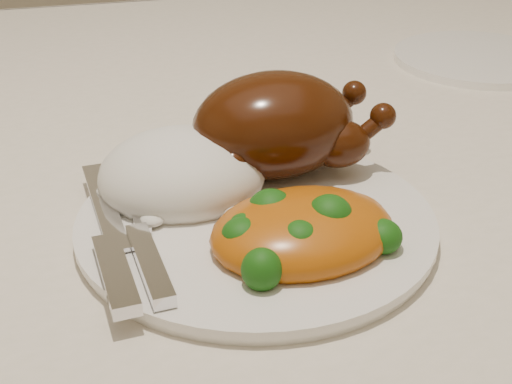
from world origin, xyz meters
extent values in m
cube|color=brown|center=(0.00, 0.00, 0.74)|extent=(1.60, 0.90, 0.04)
cube|color=silver|center=(0.00, 0.00, 0.76)|extent=(1.72, 1.02, 0.01)
cube|color=silver|center=(0.00, 0.51, 0.68)|extent=(1.72, 0.01, 0.18)
cylinder|color=white|center=(0.01, -0.18, 0.77)|extent=(0.26, 0.26, 0.01)
cylinder|color=white|center=(0.36, 0.11, 0.77)|extent=(0.24, 0.24, 0.01)
ellipsoid|color=#3F1706|center=(0.04, -0.12, 0.82)|extent=(0.13, 0.11, 0.08)
ellipsoid|color=#3F1706|center=(0.03, -0.12, 0.84)|extent=(0.06, 0.05, 0.03)
ellipsoid|color=#3F1706|center=(0.09, -0.14, 0.81)|extent=(0.05, 0.04, 0.04)
sphere|color=#3F1706|center=(0.12, -0.14, 0.83)|extent=(0.02, 0.02, 0.02)
ellipsoid|color=#3F1706|center=(0.09, -0.09, 0.81)|extent=(0.05, 0.04, 0.04)
sphere|color=#3F1706|center=(0.12, -0.09, 0.83)|extent=(0.02, 0.02, 0.02)
sphere|color=#3F1706|center=(0.00, -0.15, 0.81)|extent=(0.03, 0.03, 0.03)
sphere|color=#3F1706|center=(0.00, -0.09, 0.81)|extent=(0.03, 0.03, 0.03)
ellipsoid|color=white|center=(-0.03, -0.13, 0.79)|extent=(0.13, 0.12, 0.07)
ellipsoid|color=#C9640C|center=(0.03, -0.23, 0.79)|extent=(0.14, 0.11, 0.04)
ellipsoid|color=#C9640C|center=(0.06, -0.22, 0.79)|extent=(0.06, 0.05, 0.03)
ellipsoid|color=#0B3809|center=(-0.01, -0.23, 0.80)|extent=(0.03, 0.03, 0.02)
ellipsoid|color=#0B3809|center=(0.08, -0.25, 0.79)|extent=(0.03, 0.03, 0.02)
ellipsoid|color=#0B3809|center=(-0.01, -0.27, 0.79)|extent=(0.03, 0.03, 0.03)
ellipsoid|color=#0B3809|center=(0.02, -0.25, 0.80)|extent=(0.03, 0.03, 0.02)
ellipsoid|color=#0B3809|center=(-0.01, -0.22, 0.80)|extent=(0.02, 0.02, 0.02)
ellipsoid|color=#0B3809|center=(0.05, -0.23, 0.80)|extent=(0.03, 0.03, 0.03)
ellipsoid|color=#0B3809|center=(0.01, -0.21, 0.80)|extent=(0.03, 0.03, 0.03)
cube|color=silver|center=(-0.09, -0.15, 0.78)|extent=(0.03, 0.13, 0.00)
cube|color=silver|center=(-0.09, -0.24, 0.78)|extent=(0.02, 0.08, 0.01)
cube|color=silver|center=(-0.07, -0.23, 0.78)|extent=(0.02, 0.09, 0.01)
cube|color=silver|center=(-0.07, -0.15, 0.78)|extent=(0.02, 0.09, 0.00)
camera|label=1|loc=(-0.10, -0.61, 1.04)|focal=50.00mm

